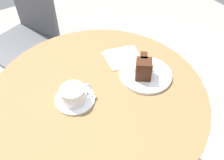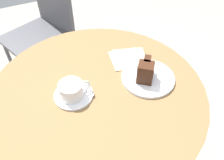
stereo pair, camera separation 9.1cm
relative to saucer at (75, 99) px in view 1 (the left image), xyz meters
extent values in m
cylinder|color=brown|center=(0.09, -0.01, -0.02)|extent=(0.86, 0.86, 0.03)
cylinder|color=silver|center=(0.09, -0.01, -0.36)|extent=(0.07, 0.07, 0.63)
cylinder|color=white|center=(0.00, 0.00, 0.00)|extent=(0.15, 0.15, 0.01)
cylinder|color=white|center=(-0.01, 0.00, 0.04)|extent=(0.09, 0.09, 0.06)
cylinder|color=#D6B789|center=(-0.01, 0.00, 0.07)|extent=(0.08, 0.08, 0.00)
torus|color=white|center=(0.04, 0.00, 0.04)|extent=(0.05, 0.01, 0.05)
cube|color=silver|center=(0.04, 0.02, 0.01)|extent=(0.03, 0.09, 0.00)
ellipsoid|color=silver|center=(0.06, -0.03, 0.01)|extent=(0.02, 0.02, 0.00)
cylinder|color=white|center=(0.31, -0.04, 0.00)|extent=(0.22, 0.22, 0.01)
cube|color=#422619|center=(0.29, -0.04, 0.02)|extent=(0.09, 0.09, 0.03)
cube|color=#422619|center=(0.31, -0.01, 0.02)|extent=(0.05, 0.05, 0.03)
cube|color=#381C0F|center=(0.29, -0.04, 0.04)|extent=(0.09, 0.09, 0.01)
cube|color=#381C0F|center=(0.31, -0.01, 0.04)|extent=(0.05, 0.05, 0.01)
cube|color=#422619|center=(0.29, -0.04, 0.06)|extent=(0.09, 0.09, 0.03)
cube|color=#422619|center=(0.31, -0.01, 0.06)|extent=(0.05, 0.05, 0.03)
cube|color=#381C0F|center=(0.29, -0.04, 0.08)|extent=(0.09, 0.09, 0.01)
cube|color=#381C0F|center=(0.31, -0.01, 0.08)|extent=(0.05, 0.05, 0.01)
cube|color=#381C0F|center=(0.27, -0.07, 0.05)|extent=(0.05, 0.04, 0.09)
cube|color=silver|center=(0.26, -0.01, 0.01)|extent=(0.06, 0.10, 0.00)
cube|color=silver|center=(0.29, 0.05, 0.01)|extent=(0.04, 0.04, 0.00)
cube|color=beige|center=(0.30, 0.10, 0.00)|extent=(0.18, 0.18, 0.00)
cube|color=beige|center=(0.28, 0.11, 0.00)|extent=(0.15, 0.15, 0.00)
cylinder|color=#4C4C51|center=(-0.12, 0.57, -0.47)|extent=(0.02, 0.02, 0.44)
cylinder|color=#4C4C51|center=(0.05, 0.99, -0.47)|extent=(0.02, 0.02, 0.44)
cylinder|color=#4C4C51|center=(0.18, 0.69, -0.47)|extent=(0.02, 0.02, 0.44)
cube|color=#4C4C51|center=(-0.03, 0.78, -0.24)|extent=(0.50, 0.50, 0.02)
camera|label=1|loc=(-0.19, -0.55, 0.69)|focal=38.00mm
camera|label=2|loc=(-0.11, -0.60, 0.69)|focal=38.00mm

